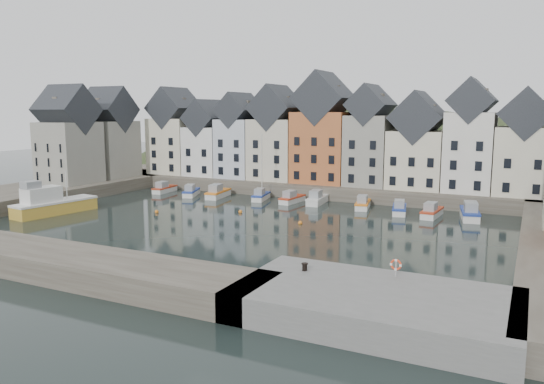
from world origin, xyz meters
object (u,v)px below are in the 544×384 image
Objects in this scene: boat_a at (164,189)px; mooring_bollard at (305,266)px; boat_d at (261,196)px; life_ring_post at (396,265)px; large_vessel at (51,204)px.

boat_a is 54.14m from mooring_bollard.
life_ring_post is (28.90, -34.96, 2.20)m from boat_d.
mooring_bollard is (40.52, -35.87, 1.68)m from boat_a.
life_ring_post is (48.25, -12.58, 1.49)m from large_vessel.
boat_a is 4.34× the size of life_ring_post.
large_vessel reaches higher than life_ring_post.
life_ring_post reaches higher than mooring_bollard.
boat_a is at bearing 143.67° from life_ring_post.
mooring_bollard is at bearing -70.30° from boat_d.
large_vessel is (-19.34, -22.38, 0.70)m from boat_d.
boat_d reaches higher than mooring_bollard.
mooring_bollard is at bearing -47.66° from boat_a.
large_vessel is at bearing -99.89° from boat_a.
life_ring_post is at bearing 12.89° from mooring_bollard.
large_vessel is at bearing 165.38° from life_ring_post.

